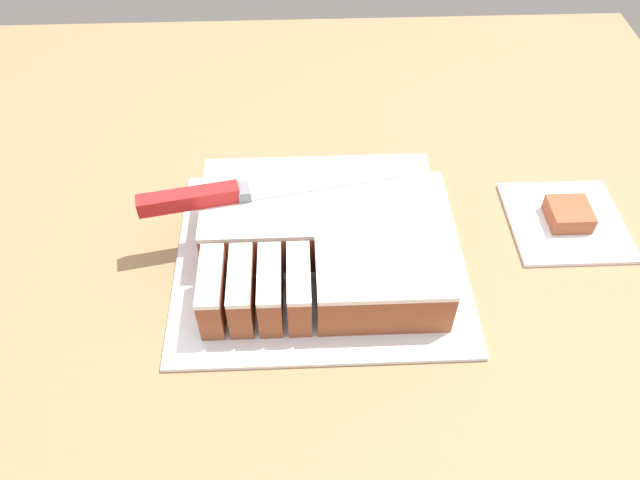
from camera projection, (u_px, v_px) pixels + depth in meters
ground_plane at (296, 471)px, 1.58m from camera, size 8.00×8.00×0.00m
countertop at (290, 378)px, 1.23m from camera, size 1.40×1.10×0.93m
cake_board at (320, 259)px, 0.83m from camera, size 0.38×0.32×0.01m
cake at (323, 238)px, 0.80m from camera, size 0.30×0.25×0.07m
knife at (217, 195)px, 0.79m from camera, size 0.34×0.09×0.02m
paper_napkin at (566, 222)px, 0.87m from camera, size 0.16×0.16×0.01m
brownie at (569, 214)px, 0.86m from camera, size 0.06×0.06×0.02m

